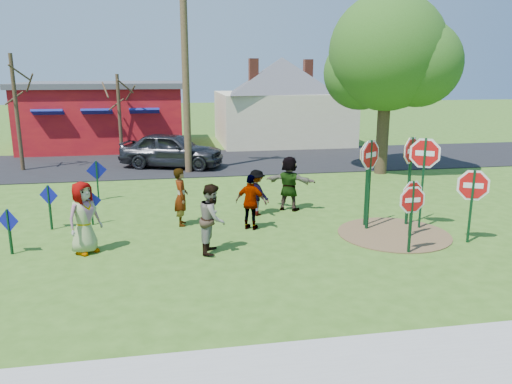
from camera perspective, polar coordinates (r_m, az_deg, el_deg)
ground at (r=14.63m, az=-2.48°, el=-4.60°), size 120.00×120.00×0.00m
sidewalk at (r=8.20m, az=4.66°, el=-20.12°), size 22.00×1.80×0.08m
road at (r=25.74m, az=-5.89°, el=3.43°), size 120.00×7.50×0.04m
dirt_patch at (r=14.96m, az=15.46°, el=-4.62°), size 3.20×3.20×0.03m
red_building at (r=32.08m, az=-16.83°, el=8.46°), size 9.40×7.69×3.90m
cream_house at (r=32.64m, az=2.94°, el=10.79°), size 9.40×9.40×6.50m
stop_sign_a at (r=13.19m, az=17.39°, el=-1.45°), size 0.96×0.07×1.90m
stop_sign_b at (r=15.07m, az=12.65°, el=3.35°), size 0.84×0.46×2.70m
stop_sign_c at (r=15.27m, az=18.66°, el=3.21°), size 1.03×0.64×2.87m
stop_sign_d at (r=15.48m, az=17.27°, el=3.67°), size 0.92×0.61×2.84m
stop_sign_e at (r=14.54m, az=17.42°, el=-0.54°), size 0.90×0.27×1.75m
stop_sign_f at (r=14.58m, az=23.53°, el=0.25°), size 1.05×0.50×2.18m
stop_sign_g at (r=14.74m, az=12.89°, el=3.12°), size 0.97×0.68×2.83m
blue_diamond_a at (r=14.15m, az=-26.40°, el=-3.53°), size 0.56×0.28×1.21m
blue_diamond_b at (r=15.82m, az=-22.55°, el=-1.05°), size 0.57×0.26×1.36m
blue_diamond_c at (r=15.92m, az=-18.30°, el=-1.38°), size 0.58×0.25×1.05m
blue_diamond_d at (r=18.81m, az=-17.72°, el=1.79°), size 0.70×0.16×1.47m
person_a at (r=13.46m, az=-19.08°, el=-2.79°), size 1.08×1.08×1.89m
person_b at (r=15.21m, az=-8.56°, el=-0.56°), size 0.43×0.65×1.76m
person_c at (r=12.84m, az=-5.01°, el=-3.03°), size 0.86×1.01×1.81m
person_d at (r=16.13m, az=0.06°, el=-0.07°), size 1.04×1.10×1.50m
person_e at (r=14.65m, az=-0.57°, el=-1.20°), size 1.04×0.83×1.64m
person_f at (r=16.70m, az=3.82°, el=1.00°), size 1.75×1.33×1.85m
suv at (r=24.38m, az=-9.60°, el=4.77°), size 5.29×3.53×1.67m
utility_pole at (r=22.82m, az=-8.13°, el=15.59°), size 2.48×0.65×10.24m
leafy_tree at (r=23.22m, az=15.05°, el=14.50°), size 5.56×5.07×7.90m
bare_tree_west at (r=25.54m, az=-25.85°, el=9.85°), size 1.80×1.80×5.35m
bare_tree_east at (r=27.53m, az=-15.40°, el=9.63°), size 1.80×1.80×4.41m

